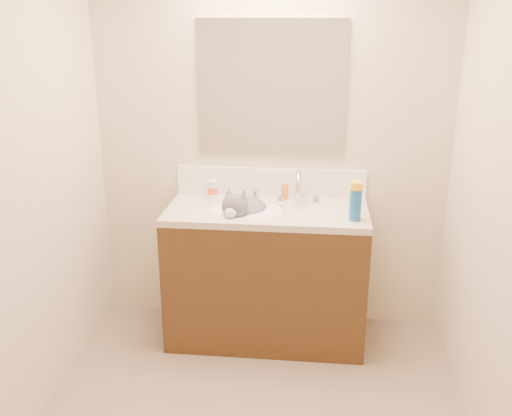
% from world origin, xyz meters
% --- Properties ---
extents(room_shell, '(2.24, 2.54, 2.52)m').
position_xyz_m(room_shell, '(0.00, 0.00, 1.49)').
color(room_shell, beige).
rests_on(room_shell, ground).
extents(vanity_cabinet, '(1.20, 0.55, 0.82)m').
position_xyz_m(vanity_cabinet, '(0.00, 0.97, 0.41)').
color(vanity_cabinet, '#402712').
rests_on(vanity_cabinet, ground).
extents(counter_slab, '(1.20, 0.55, 0.04)m').
position_xyz_m(counter_slab, '(0.00, 0.97, 0.84)').
color(counter_slab, beige).
rests_on(counter_slab, vanity_cabinet).
extents(basin, '(0.45, 0.36, 0.14)m').
position_xyz_m(basin, '(-0.12, 0.94, 0.79)').
color(basin, white).
rests_on(basin, vanity_cabinet).
extents(faucet, '(0.28, 0.20, 0.21)m').
position_xyz_m(faucet, '(0.18, 1.11, 0.95)').
color(faucet, silver).
rests_on(faucet, counter_slab).
extents(cat, '(0.37, 0.44, 0.32)m').
position_xyz_m(cat, '(-0.14, 0.97, 0.83)').
color(cat, '#555355').
rests_on(cat, basin).
extents(backsplash, '(1.20, 0.02, 0.18)m').
position_xyz_m(backsplash, '(0.00, 1.24, 0.95)').
color(backsplash, white).
rests_on(backsplash, counter_slab).
extents(mirror, '(0.90, 0.02, 0.80)m').
position_xyz_m(mirror, '(0.00, 1.24, 1.54)').
color(mirror, white).
rests_on(mirror, room_shell).
extents(pill_bottle, '(0.07, 0.07, 0.11)m').
position_xyz_m(pill_bottle, '(-0.36, 1.17, 0.92)').
color(pill_bottle, white).
rests_on(pill_bottle, counter_slab).
extents(pill_label, '(0.07, 0.07, 0.04)m').
position_xyz_m(pill_label, '(-0.36, 1.17, 0.91)').
color(pill_label, '#F45128').
rests_on(pill_label, pill_bottle).
extents(silver_jar, '(0.05, 0.05, 0.05)m').
position_xyz_m(silver_jar, '(-0.09, 1.17, 0.89)').
color(silver_jar, '#B7B7BC').
rests_on(silver_jar, counter_slab).
extents(amber_bottle, '(0.04, 0.04, 0.10)m').
position_xyz_m(amber_bottle, '(0.09, 1.18, 0.91)').
color(amber_bottle, orange).
rests_on(amber_bottle, counter_slab).
extents(toothbrush, '(0.03, 0.13, 0.01)m').
position_xyz_m(toothbrush, '(0.09, 1.01, 0.86)').
color(toothbrush, white).
rests_on(toothbrush, counter_slab).
extents(toothbrush_head, '(0.02, 0.03, 0.02)m').
position_xyz_m(toothbrush_head, '(0.09, 1.01, 0.87)').
color(toothbrush_head, '#5C9DC5').
rests_on(toothbrush_head, counter_slab).
extents(spray_can, '(0.09, 0.09, 0.18)m').
position_xyz_m(spray_can, '(0.51, 0.84, 0.95)').
color(spray_can, '#1860A8').
rests_on(spray_can, counter_slab).
extents(spray_cap, '(0.09, 0.09, 0.04)m').
position_xyz_m(spray_cap, '(0.51, 0.84, 1.06)').
color(spray_cap, yellow).
rests_on(spray_cap, spray_can).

